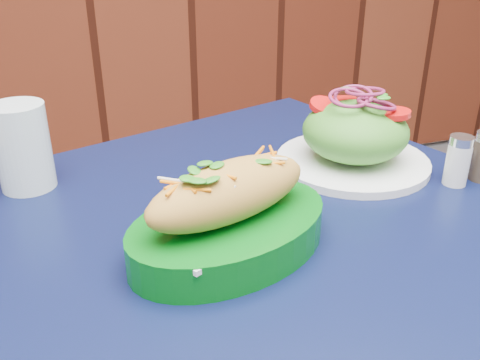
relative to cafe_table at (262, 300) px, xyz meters
name	(u,v)px	position (x,y,z in m)	size (l,w,h in m)	color
cafe_table	(262,300)	(0.00, 0.00, 0.00)	(1.01, 1.01, 0.75)	black
banh_mi_basket	(229,216)	(-0.04, -0.01, 0.13)	(0.29, 0.23, 0.11)	#035D11
salad_plate	(355,137)	(0.21, 0.15, 0.13)	(0.23, 0.23, 0.12)	white
water_glass	(23,147)	(-0.26, 0.24, 0.15)	(0.07, 0.07, 0.12)	silver
salt_shaker	(458,161)	(0.31, 0.05, 0.12)	(0.03, 0.03, 0.07)	white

